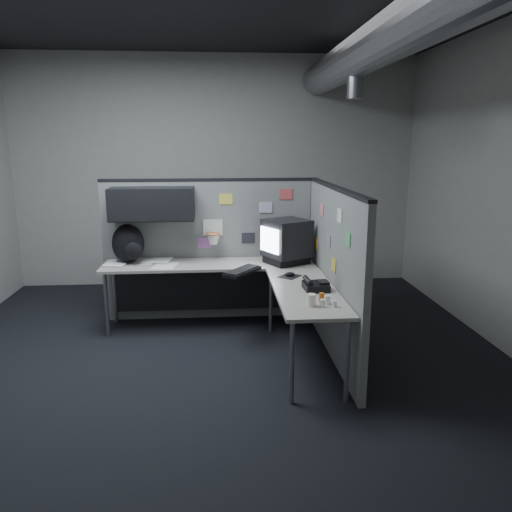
{
  "coord_description": "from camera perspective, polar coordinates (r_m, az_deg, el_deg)",
  "views": [
    {
      "loc": [
        -0.0,
        -4.35,
        2.04
      ],
      "look_at": [
        0.37,
        0.35,
        0.95
      ],
      "focal_mm": 35.0,
      "sensor_mm": 36.0,
      "label": 1
    }
  ],
  "objects": [
    {
      "name": "papers",
      "position": [
        5.6,
        -12.37,
        -0.72
      ],
      "size": [
        0.82,
        0.6,
        0.01
      ],
      "rotation": [
        0.0,
        0.0,
        -0.16
      ],
      "color": "white",
      "rests_on": "desk"
    },
    {
      "name": "mouse",
      "position": [
        4.94,
        3.88,
        -2.18
      ],
      "size": [
        0.26,
        0.27,
        0.04
      ],
      "rotation": [
        0.0,
        0.0,
        0.1
      ],
      "color": "black",
      "rests_on": "desk"
    },
    {
      "name": "desk",
      "position": [
        5.24,
        -2.72,
        -2.75
      ],
      "size": [
        2.31,
        2.11,
        0.73
      ],
      "color": "#A39C93",
      "rests_on": "ground"
    },
    {
      "name": "partition_right",
      "position": [
        4.85,
        8.79,
        -1.7
      ],
      "size": [
        0.07,
        2.23,
        1.63
      ],
      "color": "slate",
      "rests_on": "ground"
    },
    {
      "name": "cup",
      "position": [
        4.07,
        6.34,
        -5.03
      ],
      "size": [
        0.08,
        0.08,
        0.1
      ],
      "primitive_type": "cylinder",
      "rotation": [
        0.0,
        0.0,
        0.15
      ],
      "color": "white",
      "rests_on": "desk"
    },
    {
      "name": "room",
      "position": [
        4.38,
        2.89,
        13.77
      ],
      "size": [
        5.62,
        5.62,
        3.22
      ],
      "color": "black",
      "rests_on": "ground"
    },
    {
      "name": "monitor",
      "position": [
        5.43,
        3.49,
        1.73
      ],
      "size": [
        0.57,
        0.57,
        0.48
      ],
      "rotation": [
        0.0,
        0.0,
        -0.3
      ],
      "color": "black",
      "rests_on": "desk"
    },
    {
      "name": "keyboard",
      "position": [
        5.06,
        -1.57,
        -1.72
      ],
      "size": [
        0.42,
        0.49,
        0.04
      ],
      "rotation": [
        0.0,
        0.0,
        0.17
      ],
      "color": "black",
      "rests_on": "desk"
    },
    {
      "name": "partition_back",
      "position": [
        5.68,
        -6.98,
        2.36
      ],
      "size": [
        2.44,
        0.42,
        1.63
      ],
      "color": "slate",
      "rests_on": "ground"
    },
    {
      "name": "bottles",
      "position": [
        4.12,
        7.96,
        -5.07
      ],
      "size": [
        0.14,
        0.16,
        0.08
      ],
      "rotation": [
        0.0,
        0.0,
        0.17
      ],
      "color": "silver",
      "rests_on": "desk"
    },
    {
      "name": "backpack",
      "position": [
        5.61,
        -14.35,
        1.31
      ],
      "size": [
        0.39,
        0.35,
        0.43
      ],
      "rotation": [
        0.0,
        0.0,
        0.19
      ],
      "color": "black",
      "rests_on": "desk"
    },
    {
      "name": "phone",
      "position": [
        4.52,
        6.8,
        -3.36
      ],
      "size": [
        0.23,
        0.24,
        0.11
      ],
      "rotation": [
        0.0,
        0.0,
        -0.11
      ],
      "color": "black",
      "rests_on": "desk"
    }
  ]
}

